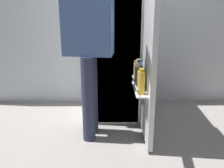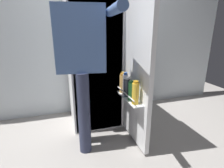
% 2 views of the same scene
% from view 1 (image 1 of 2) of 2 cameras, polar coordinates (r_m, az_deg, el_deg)
% --- Properties ---
extents(ground_plane, '(5.73, 5.73, 0.00)m').
position_cam_1_polar(ground_plane, '(2.72, 0.13, -10.99)').
color(ground_plane, gray).
extents(refrigerator, '(0.65, 1.25, 1.71)m').
position_cam_1_polar(refrigerator, '(2.93, 0.42, 8.99)').
color(refrigerator, white).
rests_on(refrigerator, ground_plane).
extents(person, '(0.55, 0.79, 1.65)m').
position_cam_1_polar(person, '(2.41, -4.90, 10.30)').
color(person, '#2D334C').
rests_on(person, ground_plane).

